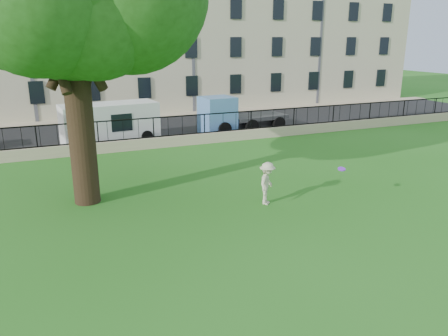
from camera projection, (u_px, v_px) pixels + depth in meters
name	position (u px, v px, depth m)	size (l,w,h in m)	color
ground	(247.00, 232.00, 13.84)	(120.00, 120.00, 0.00)	#226718
retaining_wall	(154.00, 143.00, 24.36)	(50.00, 0.40, 0.60)	tan
iron_railing	(154.00, 128.00, 24.12)	(50.00, 0.05, 1.13)	black
street	(137.00, 132.00, 28.60)	(60.00, 9.00, 0.01)	black
sidewalk	(123.00, 118.00, 33.19)	(60.00, 1.40, 0.12)	tan
building_row	(105.00, 25.00, 36.24)	(56.40, 10.40, 13.80)	beige
man	(267.00, 183.00, 15.97)	(1.03, 0.59, 1.60)	beige
frisbee	(342.00, 169.00, 15.46)	(0.27, 0.27, 0.03)	#7926DB
white_van	(110.00, 123.00, 25.50)	(5.45, 2.13, 2.29)	silver
blue_truck	(242.00, 113.00, 28.64)	(5.61, 1.99, 2.35)	#588AD0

